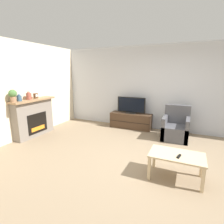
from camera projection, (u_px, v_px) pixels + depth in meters
name	position (u px, v px, depth m)	size (l,w,h in m)	color
ground_plane	(147.00, 163.00, 3.68)	(24.00, 24.00, 0.00)	#89755B
wall_back	(166.00, 89.00, 5.49)	(12.00, 0.06, 2.70)	silver
wall_left	(19.00, 91.00, 4.83)	(0.06, 12.00, 2.70)	beige
fireplace	(34.00, 117.00, 5.14)	(0.40, 1.37, 1.11)	slate
mantel_vase_left	(19.00, 98.00, 4.63)	(0.13, 0.13, 0.19)	#385670
mantel_vase_centre_left	(29.00, 96.00, 4.90)	(0.14, 0.14, 0.23)	#994C3D
mantel_clock	(36.00, 96.00, 5.12)	(0.08, 0.11, 0.15)	brown
potted_plant	(13.00, 95.00, 4.46)	(0.20, 0.20, 0.32)	#936B4C
tv_stand	(131.00, 121.00, 5.91)	(1.38, 0.42, 0.51)	#422D1E
tv	(131.00, 106.00, 5.80)	(0.95, 0.18, 0.55)	black
armchair	(176.00, 128.00, 4.95)	(0.70, 0.76, 0.93)	#4C4C51
coffee_table	(177.00, 158.00, 3.06)	(0.92, 0.55, 0.46)	#CCB289
remote	(179.00, 156.00, 2.95)	(0.07, 0.15, 0.02)	black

